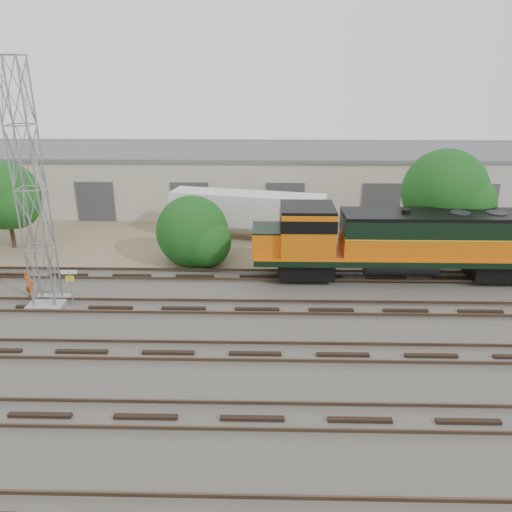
{
  "coord_description": "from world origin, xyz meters",
  "views": [
    {
      "loc": [
        0.48,
        -22.73,
        12.33
      ],
      "look_at": [
        -0.12,
        4.0,
        2.2
      ],
      "focal_mm": 35.0,
      "sensor_mm": 36.0,
      "label": 1
    }
  ],
  "objects_px": {
    "signal_tower": "(31,193)",
    "semi_trailer": "(251,211)",
    "worker": "(29,284)",
    "locomotive": "(398,241)"
  },
  "relations": [
    {
      "from": "signal_tower",
      "to": "semi_trailer",
      "type": "height_order",
      "value": "signal_tower"
    },
    {
      "from": "signal_tower",
      "to": "worker",
      "type": "bearing_deg",
      "value": 147.6
    },
    {
      "from": "locomotive",
      "to": "signal_tower",
      "type": "height_order",
      "value": "signal_tower"
    },
    {
      "from": "worker",
      "to": "locomotive",
      "type": "bearing_deg",
      "value": -151.65
    },
    {
      "from": "locomotive",
      "to": "worker",
      "type": "relative_size",
      "value": 10.95
    },
    {
      "from": "locomotive",
      "to": "worker",
      "type": "xyz_separation_m",
      "value": [
        -21.44,
        -3.1,
        -1.66
      ]
    },
    {
      "from": "signal_tower",
      "to": "worker",
      "type": "height_order",
      "value": "signal_tower"
    },
    {
      "from": "locomotive",
      "to": "semi_trailer",
      "type": "height_order",
      "value": "locomotive"
    },
    {
      "from": "locomotive",
      "to": "signal_tower",
      "type": "relative_size",
      "value": 1.41
    },
    {
      "from": "signal_tower",
      "to": "semi_trailer",
      "type": "relative_size",
      "value": 1.09
    }
  ]
}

